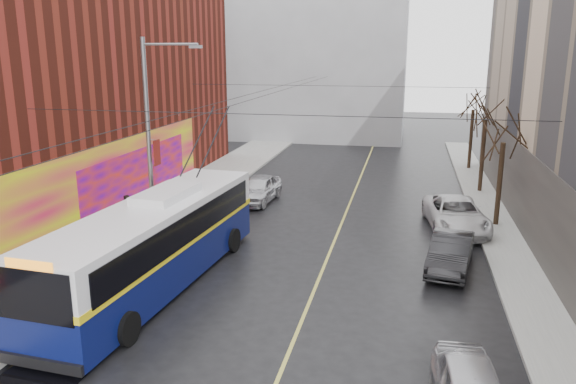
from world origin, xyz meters
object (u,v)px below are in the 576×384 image
at_px(tree_mid, 487,107).
at_px(parked_car_c, 456,214).
at_px(following_car, 258,189).
at_px(parked_car_b, 451,253).
at_px(tree_near, 505,126).
at_px(streetlight_pole, 152,138).
at_px(tree_far, 474,99).
at_px(pedestrian_c, 154,220).
at_px(pedestrian_b, 128,211).
at_px(pedestrian_a, 129,228).
at_px(trolleybus, 155,242).

height_order(tree_mid, parked_car_c, tree_mid).
bearing_deg(following_car, parked_car_b, -35.24).
distance_m(tree_near, parked_car_c, 4.73).
relative_size(streetlight_pole, tree_mid, 1.35).
bearing_deg(tree_far, pedestrian_c, -128.37).
xyz_separation_m(tree_mid, following_car, (-12.69, -4.88, -4.49)).
bearing_deg(parked_car_c, parked_car_b, -103.49).
distance_m(streetlight_pole, pedestrian_c, 3.86).
xyz_separation_m(parked_car_b, pedestrian_b, (-14.97, 2.17, 0.22)).
distance_m(parked_car_c, pedestrian_a, 15.31).
bearing_deg(tree_far, pedestrian_a, -127.81).
bearing_deg(pedestrian_b, pedestrian_a, -113.33).
relative_size(parked_car_c, pedestrian_c, 3.14).
xyz_separation_m(parked_car_b, parked_car_c, (0.57, 5.41, 0.06)).
height_order(tree_far, following_car, tree_far).
height_order(tree_near, pedestrian_b, tree_near).
bearing_deg(pedestrian_b, parked_car_b, -59.58).
distance_m(streetlight_pole, parked_car_b, 13.23).
bearing_deg(pedestrian_a, parked_car_b, -70.21).
distance_m(tree_mid, pedestrian_b, 21.19).
distance_m(tree_far, parked_car_c, 15.59).
xyz_separation_m(streetlight_pole, trolleybus, (1.88, -4.10, -3.17)).
relative_size(tree_mid, pedestrian_c, 3.79).
bearing_deg(pedestrian_b, tree_mid, -19.07).
relative_size(tree_near, parked_car_b, 1.49).
relative_size(trolleybus, following_car, 2.87).
xyz_separation_m(tree_mid, parked_car_b, (-2.57, -13.24, -4.55)).
relative_size(tree_near, following_car, 1.43).
distance_m(tree_far, pedestrian_c, 25.31).
xyz_separation_m(tree_mid, tree_far, (0.00, 7.00, -0.11)).
height_order(tree_far, parked_car_b, tree_far).
xyz_separation_m(tree_mid, pedestrian_a, (-16.11, -13.76, -4.26)).
relative_size(streetlight_pole, pedestrian_b, 5.81).
height_order(tree_mid, tree_far, tree_mid).
bearing_deg(tree_mid, streetlight_pole, -139.35).
xyz_separation_m(tree_near, trolleybus, (-13.26, -10.10, -3.30)).
bearing_deg(pedestrian_a, tree_mid, -31.91).
bearing_deg(trolleybus, pedestrian_a, 134.84).
xyz_separation_m(streetlight_pole, parked_car_b, (12.56, -0.24, -4.14)).
xyz_separation_m(following_car, pedestrian_b, (-4.85, -6.20, 0.16)).
bearing_deg(tree_near, pedestrian_b, -166.92).
xyz_separation_m(parked_car_b, following_car, (-10.11, 8.36, 0.06)).
relative_size(parked_car_b, pedestrian_b, 2.77).
xyz_separation_m(pedestrian_a, pedestrian_b, (-1.43, 2.69, -0.07)).
xyz_separation_m(parked_car_c, pedestrian_a, (-14.11, -5.93, 0.23)).
bearing_deg(pedestrian_b, streetlight_pole, -90.08).
bearing_deg(streetlight_pole, pedestrian_a, -141.85).
xyz_separation_m(parked_car_b, pedestrian_c, (-12.93, 0.66, 0.32)).
height_order(parked_car_b, pedestrian_a, pedestrian_a).
xyz_separation_m(parked_car_c, pedestrian_b, (-15.54, -3.25, 0.16)).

